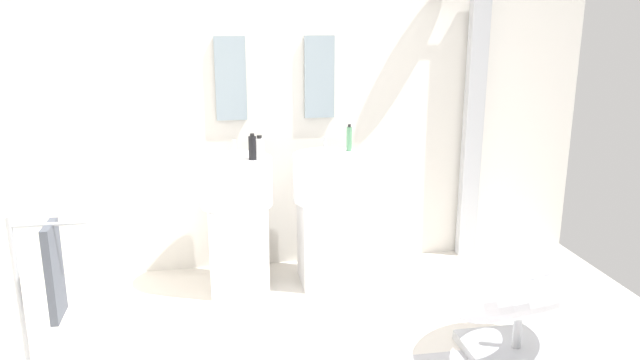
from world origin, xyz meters
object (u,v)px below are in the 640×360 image
(pedestal_sink_right, at_px, (328,213))
(soap_bottle_green, at_px, (349,139))
(soap_bottle_black, at_px, (252,148))
(lounge_chair, at_px, (520,301))
(towel_rack, at_px, (49,276))
(shower_column, at_px, (471,123))
(soap_bottle_white, at_px, (260,148))
(pedestal_sink_left, at_px, (237,217))

(pedestal_sink_right, relative_size, soap_bottle_green, 5.45)
(soap_bottle_black, bearing_deg, lounge_chair, -39.36)
(towel_rack, relative_size, soap_bottle_green, 4.93)
(shower_column, xyz_separation_m, soap_bottle_green, (-1.02, -0.23, -0.04))
(soap_bottle_white, bearing_deg, towel_rack, -138.69)
(shower_column, distance_m, lounge_chair, 1.72)
(soap_bottle_black, bearing_deg, towel_rack, -137.53)
(soap_bottle_green, bearing_deg, pedestal_sink_left, -173.81)
(pedestal_sink_right, bearing_deg, shower_column, 15.22)
(pedestal_sink_right, height_order, towel_rack, pedestal_sink_right)
(towel_rack, height_order, soap_bottle_green, soap_bottle_green)
(pedestal_sink_left, bearing_deg, soap_bottle_black, -28.30)
(soap_bottle_white, xyz_separation_m, soap_bottle_black, (-0.05, -0.00, 0.01))
(lounge_chair, bearing_deg, soap_bottle_black, 140.64)
(soap_bottle_black, bearing_deg, soap_bottle_white, 2.30)
(pedestal_sink_left, height_order, shower_column, shower_column)
(soap_bottle_white, bearing_deg, soap_bottle_black, -177.70)
(shower_column, bearing_deg, pedestal_sink_left, -170.02)
(pedestal_sink_left, distance_m, towel_rack, 1.45)
(soap_bottle_green, bearing_deg, soap_bottle_white, -167.10)
(soap_bottle_black, bearing_deg, pedestal_sink_right, 6.72)
(soap_bottle_white, distance_m, soap_bottle_green, 0.66)
(pedestal_sink_right, height_order, soap_bottle_green, soap_bottle_green)
(soap_bottle_green, distance_m, soap_bottle_black, 0.71)
(shower_column, xyz_separation_m, towel_rack, (-2.81, -1.39, -0.45))
(shower_column, height_order, soap_bottle_white, shower_column)
(pedestal_sink_left, distance_m, lounge_chair, 1.94)
(pedestal_sink_right, relative_size, shower_column, 0.51)
(shower_column, bearing_deg, soap_bottle_green, -167.05)
(pedestal_sink_left, bearing_deg, soap_bottle_white, -20.27)
(lounge_chair, bearing_deg, pedestal_sink_right, 125.70)
(pedestal_sink_right, height_order, shower_column, shower_column)
(shower_column, bearing_deg, soap_bottle_white, -167.07)
(pedestal_sink_right, bearing_deg, soap_bottle_black, -173.28)
(pedestal_sink_left, distance_m, shower_column, 1.94)
(towel_rack, bearing_deg, soap_bottle_black, 42.47)
(towel_rack, bearing_deg, shower_column, 26.31)
(shower_column, bearing_deg, lounge_chair, -101.59)
(shower_column, height_order, towel_rack, shower_column)
(pedestal_sink_right, relative_size, soap_bottle_black, 5.90)
(soap_bottle_black, bearing_deg, pedestal_sink_left, 151.70)
(soap_bottle_white, bearing_deg, pedestal_sink_right, 7.16)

